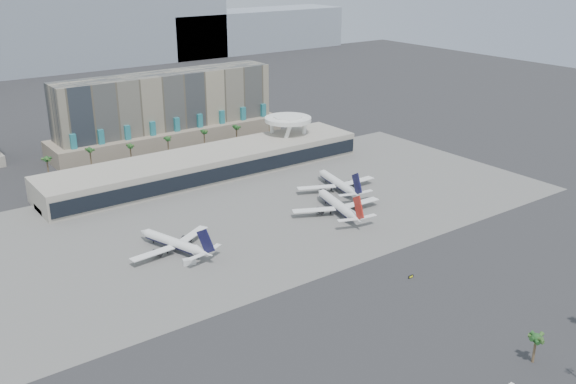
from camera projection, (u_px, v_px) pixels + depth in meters
ground at (350, 252)px, 244.61m from camera, size 900.00×900.00×0.00m
apron_pad at (269, 208)px, 286.25m from camera, size 260.00×130.00×0.06m
mountain_ridge at (45, 39)px, 605.38m from camera, size 680.00×60.00×70.00m
hotel at (168, 116)px, 376.29m from camera, size 140.00×30.00×42.00m
terminal at (208, 163)px, 325.50m from camera, size 170.00×32.50×14.50m
saucer_structure at (288, 122)px, 356.21m from camera, size 26.00×26.00×21.89m
palm_row at (187, 138)px, 354.58m from camera, size 157.80×2.80×13.10m
airliner_left at (174, 243)px, 243.77m from camera, size 37.22×38.53×13.74m
airliner_centre at (338, 205)px, 278.86m from camera, size 40.66×42.22×14.82m
airliner_right at (338, 183)px, 305.76m from camera, size 40.09×41.69×14.56m
service_vehicle_a at (189, 262)px, 234.09m from camera, size 5.10×3.41×2.28m
service_vehicle_b at (357, 205)px, 286.92m from camera, size 3.80×2.89×1.73m
taxiway_sign at (411, 277)px, 224.68m from camera, size 2.28×0.41×1.03m
near_palm_a at (536, 342)px, 176.56m from camera, size 6.00×6.00×9.21m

